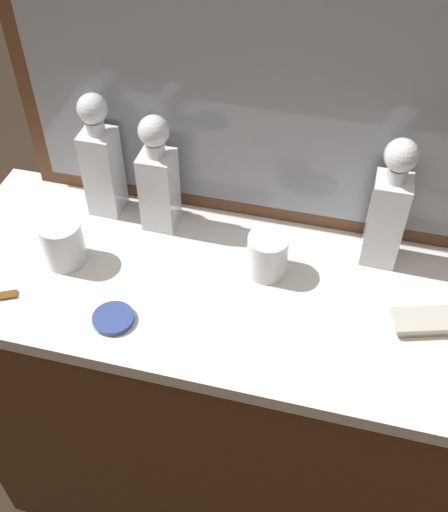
{
  "coord_description": "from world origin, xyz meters",
  "views": [
    {
      "loc": [
        0.22,
        -0.85,
        1.9
      ],
      "look_at": [
        0.0,
        0.0,
        1.02
      ],
      "focal_mm": 43.07,
      "sensor_mm": 36.0,
      "label": 1
    }
  ],
  "objects_px": {
    "crystal_tumbler_center": "(267,256)",
    "silver_brush_far_left": "(425,322)",
    "crystal_decanter_far_right": "(159,183)",
    "crystal_decanter_rear": "(102,166)",
    "porcelain_dish": "(113,319)",
    "crystal_decanter_center": "(387,214)",
    "crystal_tumbler_far_right": "(63,244)"
  },
  "relations": [
    {
      "from": "crystal_decanter_center",
      "to": "silver_brush_far_left",
      "type": "bearing_deg",
      "value": -58.81
    },
    {
      "from": "crystal_decanter_center",
      "to": "silver_brush_far_left",
      "type": "height_order",
      "value": "crystal_decanter_center"
    },
    {
      "from": "crystal_tumbler_center",
      "to": "crystal_decanter_far_right",
      "type": "bearing_deg",
      "value": 160.78
    },
    {
      "from": "crystal_decanter_rear",
      "to": "crystal_tumbler_far_right",
      "type": "relative_size",
      "value": 2.92
    },
    {
      "from": "crystal_tumbler_center",
      "to": "porcelain_dish",
      "type": "height_order",
      "value": "crystal_tumbler_center"
    },
    {
      "from": "silver_brush_far_left",
      "to": "crystal_decanter_far_right",
      "type": "bearing_deg",
      "value": 164.68
    },
    {
      "from": "silver_brush_far_left",
      "to": "porcelain_dish",
      "type": "xyz_separation_m",
      "value": [
        -0.6,
        -0.14,
        -0.01
      ]
    },
    {
      "from": "crystal_tumbler_far_right",
      "to": "porcelain_dish",
      "type": "xyz_separation_m",
      "value": [
        0.16,
        -0.13,
        -0.04
      ]
    },
    {
      "from": "crystal_decanter_rear",
      "to": "silver_brush_far_left",
      "type": "bearing_deg",
      "value": -13.92
    },
    {
      "from": "crystal_decanter_rear",
      "to": "crystal_decanter_center",
      "type": "relative_size",
      "value": 1.0
    },
    {
      "from": "crystal_tumbler_far_right",
      "to": "crystal_decanter_rear",
      "type": "bearing_deg",
      "value": 82.75
    },
    {
      "from": "crystal_tumbler_far_right",
      "to": "silver_brush_far_left",
      "type": "bearing_deg",
      "value": 0.33
    },
    {
      "from": "porcelain_dish",
      "to": "crystal_decanter_far_right",
      "type": "bearing_deg",
      "value": 89.65
    },
    {
      "from": "crystal_tumbler_far_right",
      "to": "porcelain_dish",
      "type": "height_order",
      "value": "crystal_tumbler_far_right"
    },
    {
      "from": "crystal_decanter_far_right",
      "to": "crystal_decanter_center",
      "type": "bearing_deg",
      "value": 1.14
    },
    {
      "from": "crystal_decanter_center",
      "to": "crystal_decanter_far_right",
      "type": "bearing_deg",
      "value": -178.86
    },
    {
      "from": "silver_brush_far_left",
      "to": "crystal_decanter_center",
      "type": "bearing_deg",
      "value": 121.19
    },
    {
      "from": "crystal_tumbler_center",
      "to": "crystal_tumbler_far_right",
      "type": "relative_size",
      "value": 0.92
    },
    {
      "from": "crystal_decanter_far_right",
      "to": "silver_brush_far_left",
      "type": "distance_m",
      "value": 0.63
    },
    {
      "from": "crystal_tumbler_far_right",
      "to": "silver_brush_far_left",
      "type": "distance_m",
      "value": 0.76
    },
    {
      "from": "crystal_tumbler_center",
      "to": "silver_brush_far_left",
      "type": "bearing_deg",
      "value": -12.07
    },
    {
      "from": "crystal_tumbler_center",
      "to": "porcelain_dish",
      "type": "bearing_deg",
      "value": -141.91
    },
    {
      "from": "crystal_decanter_far_right",
      "to": "porcelain_dish",
      "type": "height_order",
      "value": "crystal_decanter_far_right"
    },
    {
      "from": "crystal_decanter_center",
      "to": "porcelain_dish",
      "type": "distance_m",
      "value": 0.6
    },
    {
      "from": "crystal_tumbler_far_right",
      "to": "crystal_decanter_far_right",
      "type": "bearing_deg",
      "value": 45.82
    },
    {
      "from": "crystal_tumbler_center",
      "to": "crystal_decanter_center",
      "type": "bearing_deg",
      "value": 24.32
    },
    {
      "from": "crystal_decanter_far_right",
      "to": "crystal_decanter_center",
      "type": "distance_m",
      "value": 0.49
    },
    {
      "from": "silver_brush_far_left",
      "to": "porcelain_dish",
      "type": "height_order",
      "value": "silver_brush_far_left"
    },
    {
      "from": "crystal_decanter_far_right",
      "to": "crystal_decanter_rear",
      "type": "distance_m",
      "value": 0.14
    },
    {
      "from": "crystal_tumbler_far_right",
      "to": "silver_brush_far_left",
      "type": "relative_size",
      "value": 0.72
    },
    {
      "from": "crystal_decanter_far_right",
      "to": "crystal_tumbler_center",
      "type": "relative_size",
      "value": 2.98
    },
    {
      "from": "crystal_decanter_center",
      "to": "crystal_tumbler_center",
      "type": "bearing_deg",
      "value": -155.68
    }
  ]
}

